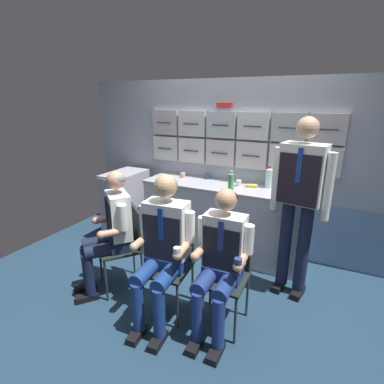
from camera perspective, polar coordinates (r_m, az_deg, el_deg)
name	(u,v)px	position (r m, az deg, el deg)	size (l,w,h in m)	color
ground	(181,301)	(3.15, -2.12, -20.29)	(4.80, 4.80, 0.04)	#1F384E
galley_bulkhead	(232,166)	(3.83, 7.72, 4.94)	(4.20, 0.14, 2.15)	#98A0AF
galley_counter	(221,219)	(3.78, 5.54, -5.24)	(2.00, 0.53, 0.90)	#BBB9C4
service_trolley	(126,203)	(4.28, -12.64, -2.02)	(0.40, 0.65, 0.95)	black
folding_chair_left	(128,239)	(3.14, -12.25, -8.82)	(0.56, 0.56, 0.86)	#2D2D33
crew_member_left	(111,227)	(3.05, -15.44, -6.61)	(0.61, 0.65, 1.26)	black
folding_chair_right	(171,255)	(2.78, -4.03, -12.05)	(0.44, 0.44, 0.86)	#2D2D33
crew_member_right	(163,243)	(2.56, -5.64, -9.77)	(0.52, 0.66, 1.32)	black
folding_chair_by_counter	(227,264)	(2.66, 6.70, -13.71)	(0.41, 0.41, 0.86)	#2D2D33
crew_member_by_counter	(221,258)	(2.45, 5.55, -12.59)	(0.48, 0.59, 1.24)	black
crew_member_standing	(300,192)	(2.94, 20.15, -0.09)	(0.55, 0.32, 1.77)	black
water_bottle_clear	(269,178)	(3.58, 14.63, 2.70)	(0.08, 0.08, 0.26)	silver
water_bottle_tall	(289,187)	(3.30, 18.27, 0.96)	(0.07, 0.07, 0.25)	#469F5B
sparkling_bottle_green	(231,181)	(3.41, 7.53, 2.11)	(0.07, 0.07, 0.23)	#45A55B
paper_cup_blue	(239,183)	(3.60, 8.99, 1.74)	(0.07, 0.07, 0.07)	white
espresso_cup_small	(183,175)	(3.95, -1.77, 3.30)	(0.07, 0.07, 0.06)	tan
paper_cup_tan	(207,176)	(3.88, 2.96, 3.10)	(0.06, 0.06, 0.07)	navy
snack_banana	(251,185)	(3.59, 11.42, 1.24)	(0.17, 0.10, 0.04)	yellow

